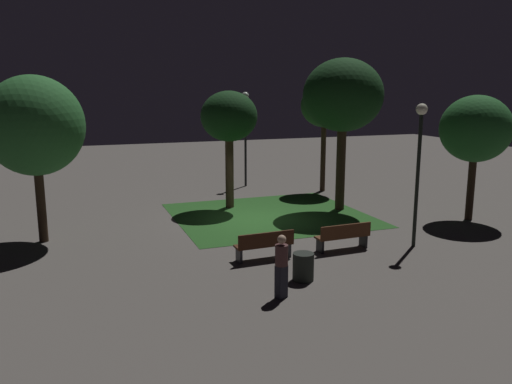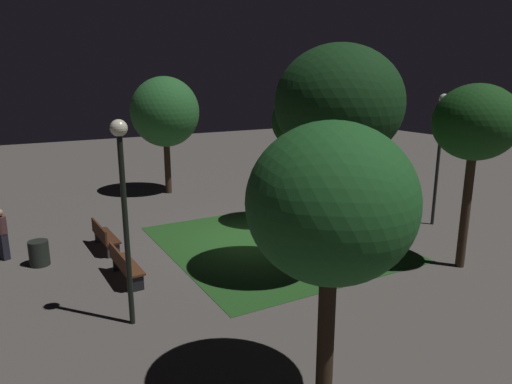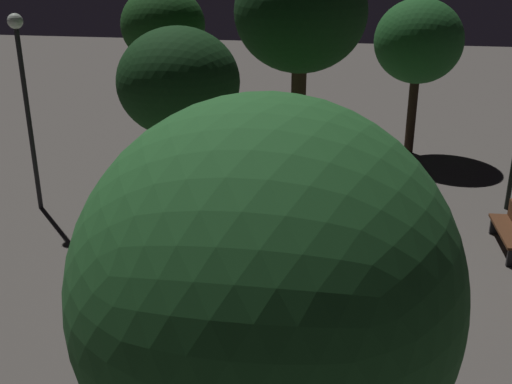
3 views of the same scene
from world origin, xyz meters
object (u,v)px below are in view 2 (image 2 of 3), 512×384
lamp_post_near_wall (440,138)px  tree_tall_center (305,124)px  tree_right_canopy (331,205)px  lamp_post_path_center (123,190)px  tree_back_right (339,106)px  pedestrian (2,233)px  bench_corner (104,236)px  tree_near_wall (476,124)px  tree_back_left (165,112)px  trash_bin (39,253)px  bench_by_lamp (124,264)px

lamp_post_near_wall → tree_tall_center: bearing=-116.9°
tree_right_canopy → lamp_post_path_center: bearing=-152.6°
tree_back_right → tree_right_canopy: (3.94, -3.28, -1.22)m
tree_back_right → pedestrian: bearing=-127.3°
tree_back_right → bench_corner: bearing=-136.7°
tree_near_wall → tree_back_left: 13.68m
tree_back_left → trash_bin: 9.83m
pedestrian → tree_tall_center: bearing=80.0°
bench_by_lamp → pedestrian: pedestrian is taller
tree_tall_center → lamp_post_near_wall: bearing=63.1°
bench_by_lamp → lamp_post_path_center: bearing=-10.0°
bench_corner → lamp_post_near_wall: bearing=73.8°
bench_corner → tree_right_canopy: (9.30, 1.78, 3.06)m
lamp_post_near_wall → lamp_post_path_center: lamp_post_near_wall is taller
tree_tall_center → tree_right_canopy: tree_tall_center is taller
bench_by_lamp → tree_tall_center: tree_tall_center is taller
lamp_post_near_wall → lamp_post_path_center: size_ratio=1.06×
tree_back_left → lamp_post_near_wall: bearing=36.6°
tree_back_left → tree_tall_center: tree_back_left is taller
bench_by_lamp → pedestrian: (-3.35, -2.85, 0.37)m
tree_right_canopy → bench_corner: bearing=-169.2°
trash_bin → bench_by_lamp: bearing=40.0°
bench_by_lamp → bench_corner: bearing=180.0°
tree_near_wall → trash_bin: (-6.18, -10.88, -3.83)m
tree_near_wall → lamp_post_path_center: tree_near_wall is taller
bench_corner → trash_bin: (0.36, -1.96, -0.10)m
tree_right_canopy → bench_by_lamp: bearing=-164.9°
tree_near_wall → lamp_post_near_wall: (-3.20, 2.58, -0.91)m
tree_back_left → lamp_post_path_center: size_ratio=1.19×
bench_corner → tree_right_canopy: tree_right_canopy is taller
tree_back_right → tree_right_canopy: size_ratio=1.30×
bench_corner → pedestrian: 2.95m
bench_by_lamp → tree_back_left: size_ratio=0.33×
pedestrian → bench_corner: bearing=77.0°
lamp_post_path_center → tree_near_wall: bearing=81.0°
tree_near_wall → lamp_post_near_wall: bearing=141.1°
bench_corner → tree_tall_center: tree_tall_center is taller
tree_back_right → trash_bin: (-5.01, -7.01, -4.38)m
tree_back_right → pedestrian: tree_back_right is taller
trash_bin → tree_back_left: bearing=136.9°
tree_back_right → lamp_post_path_center: size_ratio=1.36×
tree_back_left → pedestrian: 9.64m
tree_back_right → lamp_post_near_wall: size_ratio=1.29×
bench_by_lamp → lamp_post_near_wall: bearing=86.8°
trash_bin → pedestrian: (-1.02, -0.90, 0.47)m
tree_back_right → pedestrian: (-6.03, -7.91, -3.91)m
bench_corner → bench_by_lamp: same height
bench_by_lamp → lamp_post_path_center: lamp_post_path_center is taller
tree_right_canopy → pedestrian: tree_right_canopy is taller
lamp_post_near_wall → trash_bin: bearing=-102.5°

